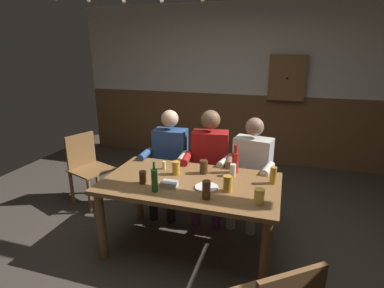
% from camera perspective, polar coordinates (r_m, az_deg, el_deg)
% --- Properties ---
extents(ground_plane, '(6.71, 6.71, 0.00)m').
position_cam_1_polar(ground_plane, '(3.21, -0.31, -18.84)').
color(ground_plane, '#423A33').
extents(back_wall_upper, '(5.59, 0.12, 1.47)m').
position_cam_1_polar(back_wall_upper, '(5.25, 9.05, 17.23)').
color(back_wall_upper, beige).
extents(back_wall_wainscot, '(5.59, 0.12, 1.17)m').
position_cam_1_polar(back_wall_wainscot, '(5.41, 8.39, 3.17)').
color(back_wall_wainscot, brown).
rests_on(back_wall_wainscot, ground_plane).
extents(dining_table, '(1.63, 0.93, 0.72)m').
position_cam_1_polar(dining_table, '(2.88, -0.35, -8.88)').
color(dining_table, brown).
rests_on(dining_table, ground_plane).
extents(person_0, '(0.55, 0.56, 1.22)m').
position_cam_1_polar(person_0, '(3.61, -4.39, -2.46)').
color(person_0, '#2D4C84').
rests_on(person_0, ground_plane).
extents(person_1, '(0.58, 0.58, 1.25)m').
position_cam_1_polar(person_1, '(3.47, 3.29, -2.89)').
color(person_1, '#AD1919').
rests_on(person_1, ground_plane).
extents(person_2, '(0.59, 0.58, 1.20)m').
position_cam_1_polar(person_2, '(3.41, 10.95, -4.16)').
color(person_2, silver).
rests_on(person_2, ground_plane).
extents(chair_empty_near_left, '(0.56, 0.56, 0.88)m').
position_cam_1_polar(chair_empty_near_left, '(4.07, -19.01, -4.02)').
color(chair_empty_near_left, brown).
rests_on(chair_empty_near_left, ground_plane).
extents(table_candle, '(0.04, 0.04, 0.08)m').
position_cam_1_polar(table_candle, '(3.12, -5.26, -3.98)').
color(table_candle, '#F9E08C').
rests_on(table_candle, dining_table).
extents(condiment_caddy, '(0.14, 0.10, 0.05)m').
position_cam_1_polar(condiment_caddy, '(2.74, -4.26, -7.51)').
color(condiment_caddy, '#B2B7BC').
rests_on(condiment_caddy, dining_table).
extents(plate_0, '(0.21, 0.21, 0.01)m').
position_cam_1_polar(plate_0, '(2.71, 2.74, -8.15)').
color(plate_0, white).
rests_on(plate_0, dining_table).
extents(bottle_0, '(0.07, 0.07, 0.29)m').
position_cam_1_polar(bottle_0, '(3.03, 8.13, -3.32)').
color(bottle_0, red).
rests_on(bottle_0, dining_table).
extents(bottle_1, '(0.06, 0.06, 0.27)m').
position_cam_1_polar(bottle_1, '(2.63, -7.07, -6.70)').
color(bottle_1, '#195923').
rests_on(bottle_1, dining_table).
extents(pint_glass_0, '(0.08, 0.08, 0.14)m').
position_cam_1_polar(pint_glass_0, '(2.99, 2.22, -4.32)').
color(pint_glass_0, '#4C2D19').
rests_on(pint_glass_0, dining_table).
extents(pint_glass_1, '(0.08, 0.08, 0.14)m').
position_cam_1_polar(pint_glass_1, '(2.64, 6.73, -7.44)').
color(pint_glass_1, gold).
rests_on(pint_glass_1, dining_table).
extents(pint_glass_2, '(0.06, 0.06, 0.16)m').
position_cam_1_polar(pint_glass_2, '(2.86, 15.03, -5.72)').
color(pint_glass_2, gold).
rests_on(pint_glass_2, dining_table).
extents(pint_glass_3, '(0.06, 0.06, 0.12)m').
position_cam_1_polar(pint_glass_3, '(2.96, 7.70, -4.88)').
color(pint_glass_3, white).
rests_on(pint_glass_3, dining_table).
extents(pint_glass_4, '(0.07, 0.07, 0.16)m').
position_cam_1_polar(pint_glass_4, '(2.50, 2.71, -8.61)').
color(pint_glass_4, '#4C2D19').
rests_on(pint_glass_4, dining_table).
extents(pint_glass_5, '(0.08, 0.08, 0.13)m').
position_cam_1_polar(pint_glass_5, '(2.49, 12.52, -9.59)').
color(pint_glass_5, '#E5C64C').
rests_on(pint_glass_5, dining_table).
extents(pint_glass_6, '(0.07, 0.07, 0.13)m').
position_cam_1_polar(pint_glass_6, '(2.97, -3.01, -4.51)').
color(pint_glass_6, gold).
rests_on(pint_glass_6, dining_table).
extents(pint_glass_7, '(0.07, 0.07, 0.12)m').
position_cam_1_polar(pint_glass_7, '(2.82, -9.24, -6.19)').
color(pint_glass_7, '#4C2D19').
rests_on(pint_glass_7, dining_table).
extents(wall_dart_cabinet, '(0.56, 0.15, 0.70)m').
position_cam_1_polar(wall_dart_cabinet, '(5.08, 17.45, 11.80)').
color(wall_dart_cabinet, brown).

